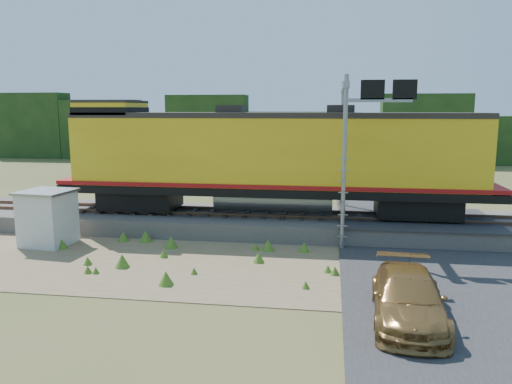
% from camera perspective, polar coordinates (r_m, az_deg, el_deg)
% --- Properties ---
extents(ground, '(140.00, 140.00, 0.00)m').
position_cam_1_polar(ground, '(18.64, -1.37, -8.81)').
color(ground, '#475123').
rests_on(ground, ground).
extents(ballast, '(70.00, 5.00, 0.80)m').
position_cam_1_polar(ballast, '(24.25, 1.08, -3.51)').
color(ballast, slate).
rests_on(ballast, ground).
extents(rails, '(70.00, 1.54, 0.16)m').
position_cam_1_polar(rails, '(24.15, 1.08, -2.40)').
color(rails, brown).
rests_on(rails, ballast).
extents(dirt_shoulder, '(26.00, 8.00, 0.03)m').
position_cam_1_polar(dirt_shoulder, '(19.53, -6.96, -7.98)').
color(dirt_shoulder, '#8C7754').
rests_on(dirt_shoulder, ground).
extents(road, '(7.00, 66.00, 0.86)m').
position_cam_1_polar(road, '(19.47, 20.02, -8.33)').
color(road, '#38383A').
rests_on(road, ground).
extents(tree_line_north, '(130.00, 3.00, 6.50)m').
position_cam_1_polar(tree_line_north, '(55.59, 5.43, 6.58)').
color(tree_line_north, '#193312').
rests_on(tree_line_north, ground).
extents(weed_clumps, '(15.00, 6.20, 0.56)m').
position_cam_1_polar(weed_clumps, '(19.62, -11.54, -8.07)').
color(weed_clumps, '#4B7621').
rests_on(weed_clumps, ground).
extents(locomotive, '(20.53, 3.13, 5.30)m').
position_cam_1_polar(locomotive, '(23.73, 1.28, 3.97)').
color(locomotive, black).
rests_on(locomotive, rails).
extents(shed, '(2.22, 2.22, 2.40)m').
position_cam_1_polar(shed, '(23.34, -22.70, -2.72)').
color(shed, silver).
rests_on(shed, ground).
extents(signal_gantry, '(2.86, 6.20, 7.22)m').
position_cam_1_polar(signal_gantry, '(22.78, 10.98, 8.19)').
color(signal_gantry, gray).
rests_on(signal_gantry, ground).
extents(car, '(2.18, 4.80, 1.36)m').
position_cam_1_polar(car, '(14.73, 16.99, -11.50)').
color(car, olive).
rests_on(car, ground).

